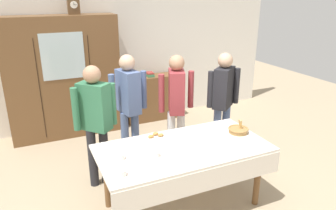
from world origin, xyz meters
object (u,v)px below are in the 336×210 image
(pastry_plate, at_px, (156,137))
(person_behind_table_right, at_px, (176,100))
(wall_cabinet, at_px, (64,78))
(tea_cup_far_left, at_px, (121,158))
(mantel_clock, at_px, (74,6))
(spoon_front_edge, at_px, (196,160))
(book_stack, at_px, (150,74))
(person_by_cabinet, at_px, (223,96))
(bread_basket, at_px, (238,130))
(spoon_center, at_px, (191,135))
(tea_cup_near_left, at_px, (122,174))
(dining_table, at_px, (184,156))
(bookshelf_low, at_px, (150,98))
(tea_cup_far_right, at_px, (156,155))
(person_beside_shelf, at_px, (129,100))
(spoon_near_right, at_px, (210,135))
(person_behind_table_left, at_px, (95,116))

(pastry_plate, distance_m, person_behind_table_right, 0.86)
(wall_cabinet, relative_size, tea_cup_far_left, 15.28)
(mantel_clock, bearing_deg, spoon_front_edge, -77.63)
(book_stack, bearing_deg, person_by_cabinet, -75.86)
(bread_basket, xyz_separation_m, spoon_center, (-0.54, 0.17, -0.03))
(tea_cup_far_left, bearing_deg, pastry_plate, 32.02)
(wall_cabinet, bearing_deg, book_stack, 1.90)
(tea_cup_near_left, height_order, person_behind_table_right, person_behind_table_right)
(book_stack, distance_m, tea_cup_far_left, 2.92)
(dining_table, height_order, person_behind_table_right, person_behind_table_right)
(dining_table, xyz_separation_m, bookshelf_low, (0.62, 2.64, -0.23))
(tea_cup_far_right, bearing_deg, person_by_cabinet, 33.53)
(bread_basket, distance_m, spoon_front_edge, 0.85)
(book_stack, distance_m, spoon_front_edge, 2.98)
(tea_cup_far_left, bearing_deg, person_beside_shelf, 68.65)
(book_stack, height_order, person_behind_table_right, person_behind_table_right)
(bookshelf_low, xyz_separation_m, tea_cup_far_right, (-0.98, -2.69, 0.35))
(bookshelf_low, distance_m, person_beside_shelf, 1.74)
(person_beside_shelf, bearing_deg, spoon_front_edge, -81.48)
(mantel_clock, distance_m, person_behind_table_right, 2.23)
(bookshelf_low, xyz_separation_m, person_behind_table_right, (-0.25, -1.65, 0.52))
(pastry_plate, bearing_deg, mantel_clock, 101.42)
(spoon_near_right, bearing_deg, bookshelf_low, 85.46)
(tea_cup_far_right, bearing_deg, dining_table, 8.64)
(spoon_center, bearing_deg, dining_table, -130.32)
(wall_cabinet, bearing_deg, tea_cup_far_right, -78.33)
(bread_basket, distance_m, pastry_plate, 0.98)
(tea_cup_near_left, xyz_separation_m, spoon_near_right, (1.19, 0.43, -0.02))
(book_stack, relative_size, spoon_near_right, 1.83)
(tea_cup_far_left, bearing_deg, spoon_front_edge, -24.22)
(mantel_clock, distance_m, tea_cup_far_left, 2.88)
(mantel_clock, xyz_separation_m, tea_cup_near_left, (-0.13, -2.85, -1.33))
(spoon_center, xyz_separation_m, spoon_front_edge, (-0.23, -0.53, 0.00))
(tea_cup_far_left, height_order, tea_cup_near_left, same)
(spoon_near_right, bearing_deg, book_stack, 85.46)
(dining_table, bearing_deg, mantel_clock, 103.83)
(bread_basket, relative_size, person_beside_shelf, 0.15)
(spoon_center, xyz_separation_m, person_beside_shelf, (-0.46, 0.95, 0.20))
(person_beside_shelf, bearing_deg, pastry_plate, -86.88)
(pastry_plate, distance_m, spoon_near_right, 0.64)
(person_by_cabinet, bearing_deg, mantel_clock, 134.99)
(tea_cup_far_right, relative_size, person_behind_table_left, 0.08)
(wall_cabinet, height_order, person_by_cabinet, wall_cabinet)
(tea_cup_far_left, bearing_deg, dining_table, -3.15)
(tea_cup_far_right, bearing_deg, spoon_near_right, 16.43)
(spoon_front_edge, xyz_separation_m, person_by_cabinet, (1.08, 1.16, 0.18))
(bookshelf_low, relative_size, tea_cup_far_left, 7.35)
(dining_table, bearing_deg, wall_cabinet, 109.17)
(book_stack, height_order, pastry_plate, book_stack)
(tea_cup_far_left, xyz_separation_m, person_by_cabinet, (1.76, 0.85, 0.16))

